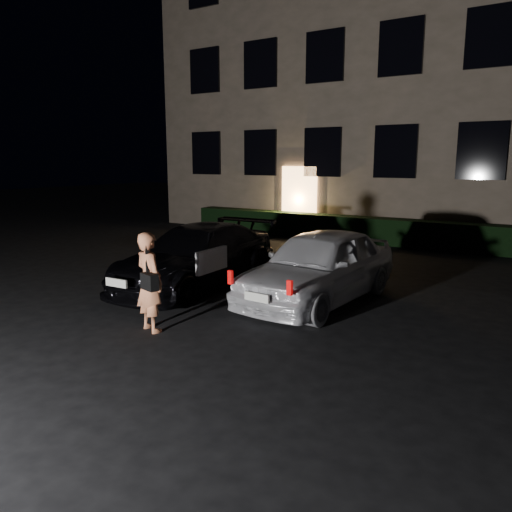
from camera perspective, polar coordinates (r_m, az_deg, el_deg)
The scene contains 6 objects.
ground at distance 7.96m, azimuth -9.88°, elevation -9.35°, with size 80.00×80.00×0.00m, color black.
building at distance 21.33m, azimuth 19.48°, elevation 19.14°, with size 20.00×8.11×12.00m.
hedge at distance 16.92m, azimuth 14.75°, elevation 2.72°, with size 15.00×0.70×0.85m, color black.
sedan at distance 10.97m, azimuth -6.83°, elevation -0.02°, with size 2.14×4.74×1.33m.
hatch at distance 9.77m, azimuth 7.23°, elevation -1.10°, with size 1.96×4.29×1.43m.
man at distance 8.17m, azimuth -12.06°, elevation -2.91°, with size 0.68×0.55×1.62m.
Camera 1 is at (5.09, -5.47, 2.74)m, focal length 35.00 mm.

